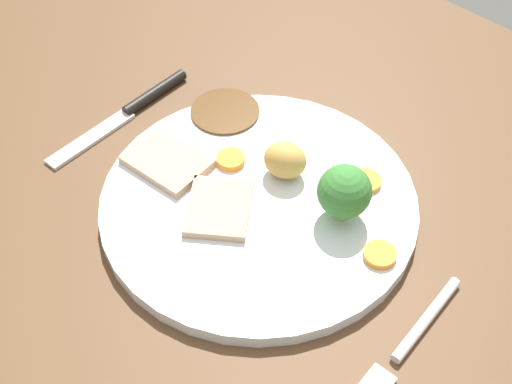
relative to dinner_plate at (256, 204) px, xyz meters
The scene contains 12 objects.
dining_table 3.78cm from the dinner_plate, ahead, with size 120.00×84.00×3.60cm, color brown.
dinner_plate is the anchor object (origin of this frame).
gravy_pool 12.48cm from the dinner_plate, 30.18° to the right, with size 7.16×7.16×0.30cm, color #563819.
meat_slice_main 3.76cm from the dinner_plate, 67.39° to the left, with size 6.81×5.57×0.80cm, color tan.
meat_slice_under 9.67cm from the dinner_plate, 17.07° to the left, with size 7.63×5.54×0.80cm, color tan.
roast_potato_left 4.92cm from the dinner_plate, 84.98° to the right, with size 4.04×3.36×3.65cm, color tan.
carrot_coin_front 5.49cm from the dinner_plate, 18.19° to the right, with size 2.76×2.76×0.65cm, color orange.
carrot_coin_back 12.38cm from the dinner_plate, 166.94° to the right, with size 2.85×2.85×0.60cm, color orange.
carrot_coin_side 10.47cm from the dinner_plate, 124.02° to the right, with size 2.95×2.95×0.56cm, color orange.
broccoli_floret 8.72cm from the dinner_plate, 148.88° to the right, with size 4.81×4.81×5.55cm.
fork 18.63cm from the dinner_plate, behind, with size 2.70×15.32×0.90cm.
knife 19.01cm from the dinner_plate, ahead, with size 2.70×18.56×1.20cm.
Camera 1 is at (-31.24, 28.87, 50.72)cm, focal length 46.73 mm.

